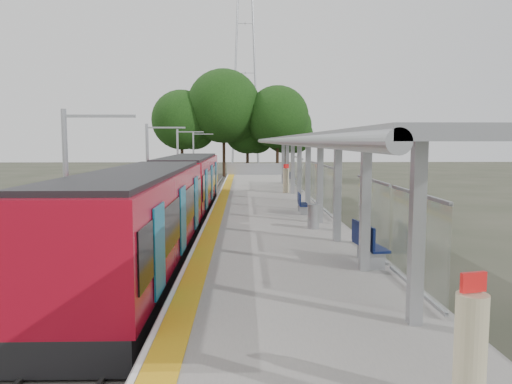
{
  "coord_description": "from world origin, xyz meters",
  "views": [
    {
      "loc": [
        -1.27,
        -7.2,
        4.5
      ],
      "look_at": [
        -0.73,
        14.31,
        2.3
      ],
      "focal_mm": 35.0,
      "sensor_mm": 36.0,
      "label": 1
    }
  ],
  "objects_px": {
    "bench_near": "(367,243)",
    "info_pillar_far": "(286,180)",
    "bench_mid": "(301,203)",
    "info_pillar_near": "(470,351)",
    "bench_far": "(291,177)",
    "litter_bin": "(313,216)",
    "train": "(172,196)"
  },
  "relations": [
    {
      "from": "bench_near",
      "to": "info_pillar_far",
      "type": "height_order",
      "value": "info_pillar_far"
    },
    {
      "from": "bench_mid",
      "to": "info_pillar_near",
      "type": "bearing_deg",
      "value": -87.57
    },
    {
      "from": "bench_mid",
      "to": "bench_far",
      "type": "relative_size",
      "value": 0.97
    },
    {
      "from": "litter_bin",
      "to": "train",
      "type": "bearing_deg",
      "value": 157.45
    },
    {
      "from": "info_pillar_near",
      "to": "info_pillar_far",
      "type": "height_order",
      "value": "info_pillar_far"
    },
    {
      "from": "train",
      "to": "litter_bin",
      "type": "bearing_deg",
      "value": -22.55
    },
    {
      "from": "info_pillar_far",
      "to": "bench_near",
      "type": "bearing_deg",
      "value": -113.04
    },
    {
      "from": "bench_far",
      "to": "info_pillar_near",
      "type": "distance_m",
      "value": 34.7
    },
    {
      "from": "litter_bin",
      "to": "bench_far",
      "type": "bearing_deg",
      "value": 87.06
    },
    {
      "from": "bench_near",
      "to": "info_pillar_far",
      "type": "distance_m",
      "value": 19.86
    },
    {
      "from": "bench_mid",
      "to": "info_pillar_far",
      "type": "bearing_deg",
      "value": 91.53
    },
    {
      "from": "info_pillar_near",
      "to": "bench_mid",
      "type": "bearing_deg",
      "value": 75.76
    },
    {
      "from": "bench_mid",
      "to": "info_pillar_far",
      "type": "xyz_separation_m",
      "value": [
        0.08,
        9.78,
        0.32
      ]
    },
    {
      "from": "info_pillar_near",
      "to": "bench_near",
      "type": "bearing_deg",
      "value": 70.99
    },
    {
      "from": "info_pillar_far",
      "to": "litter_bin",
      "type": "height_order",
      "value": "info_pillar_far"
    },
    {
      "from": "bench_near",
      "to": "litter_bin",
      "type": "height_order",
      "value": "bench_near"
    },
    {
      "from": "bench_mid",
      "to": "bench_far",
      "type": "bearing_deg",
      "value": 88.35
    },
    {
      "from": "train",
      "to": "info_pillar_near",
      "type": "relative_size",
      "value": 15.0
    },
    {
      "from": "bench_mid",
      "to": "info_pillar_near",
      "type": "xyz_separation_m",
      "value": [
        0.13,
        -17.85,
        0.28
      ]
    },
    {
      "from": "bench_near",
      "to": "info_pillar_near",
      "type": "xyz_separation_m",
      "value": [
        -0.59,
        -7.78,
        0.18
      ]
    },
    {
      "from": "bench_mid",
      "to": "litter_bin",
      "type": "distance_m",
      "value": 4.22
    },
    {
      "from": "train",
      "to": "litter_bin",
      "type": "distance_m",
      "value": 6.56
    },
    {
      "from": "train",
      "to": "info_pillar_near",
      "type": "distance_m",
      "value": 17.27
    },
    {
      "from": "bench_far",
      "to": "bench_near",
      "type": "bearing_deg",
      "value": -99.03
    },
    {
      "from": "bench_near",
      "to": "bench_mid",
      "type": "distance_m",
      "value": 10.09
    },
    {
      "from": "train",
      "to": "bench_mid",
      "type": "xyz_separation_m",
      "value": [
        6.03,
        1.72,
        -0.53
      ]
    },
    {
      "from": "train",
      "to": "litter_bin",
      "type": "height_order",
      "value": "train"
    },
    {
      "from": "bench_mid",
      "to": "info_pillar_far",
      "type": "relative_size",
      "value": 0.75
    },
    {
      "from": "bench_far",
      "to": "bench_mid",
      "type": "bearing_deg",
      "value": -101.94
    },
    {
      "from": "bench_near",
      "to": "bench_far",
      "type": "distance_m",
      "value": 26.9
    },
    {
      "from": "bench_near",
      "to": "info_pillar_near",
      "type": "distance_m",
      "value": 7.81
    },
    {
      "from": "info_pillar_near",
      "to": "bench_far",
      "type": "bearing_deg",
      "value": 73.77
    }
  ]
}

